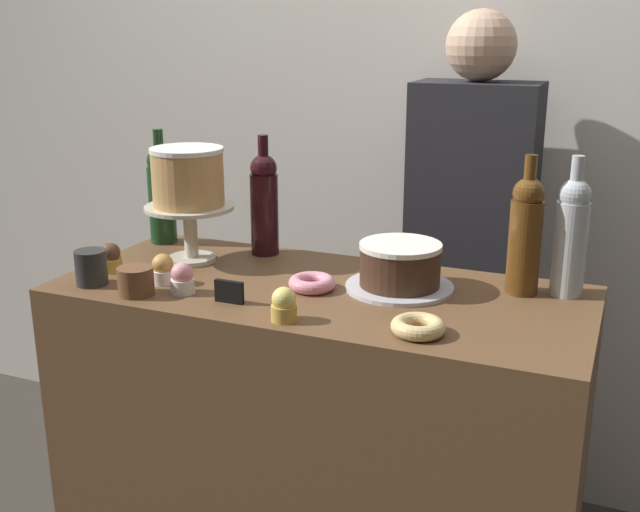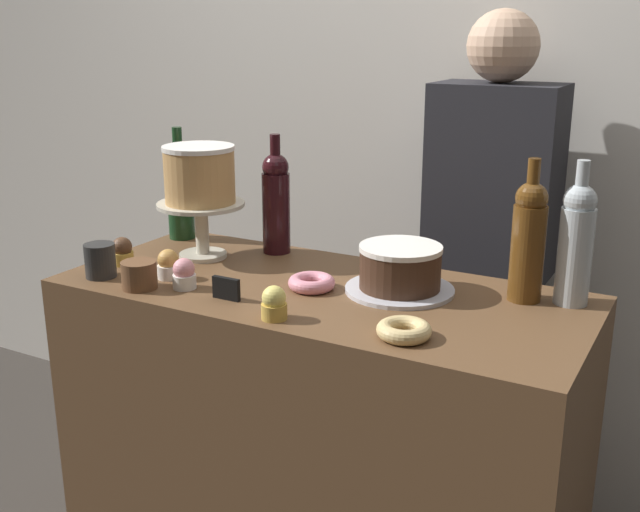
{
  "view_description": "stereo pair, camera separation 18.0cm",
  "coord_description": "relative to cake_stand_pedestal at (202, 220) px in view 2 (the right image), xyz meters",
  "views": [
    {
      "loc": [
        0.67,
        -1.59,
        1.56
      ],
      "look_at": [
        0.0,
        0.0,
        1.03
      ],
      "focal_mm": 42.95,
      "sensor_mm": 36.0,
      "label": 1
    },
    {
      "loc": [
        0.83,
        -1.51,
        1.56
      ],
      "look_at": [
        0.0,
        0.0,
        1.03
      ],
      "focal_mm": 42.95,
      "sensor_mm": 36.0,
      "label": 2
    }
  ],
  "objects": [
    {
      "name": "display_counter",
      "position": [
        0.4,
        -0.07,
        -0.58
      ],
      "size": [
        1.27,
        0.56,
        0.95
      ],
      "color": "brown",
      "rests_on": "ground_plane"
    },
    {
      "name": "cake_stand_pedestal",
      "position": [
        0.0,
        0.0,
        0.0
      ],
      "size": [
        0.23,
        0.23,
        0.15
      ],
      "color": "beige",
      "rests_on": "display_counter"
    },
    {
      "name": "chocolate_round_cake",
      "position": [
        0.58,
        -0.0,
        -0.04
      ],
      "size": [
        0.19,
        0.19,
        0.1
      ],
      "color": "#3D2619",
      "rests_on": "silver_serving_platter"
    },
    {
      "name": "barista_figure",
      "position": [
        0.62,
        0.57,
        -0.22
      ],
      "size": [
        0.36,
        0.22,
        1.6
      ],
      "color": "black",
      "rests_on": "ground_plane"
    },
    {
      "name": "back_wall",
      "position": [
        0.4,
        0.78,
        0.24
      ],
      "size": [
        6.0,
        0.05,
        2.6
      ],
      "color": "silver",
      "rests_on": "ground_plane"
    },
    {
      "name": "coffee_cup_ceramic",
      "position": [
        -0.12,
        -0.26,
        -0.06
      ],
      "size": [
        0.08,
        0.08,
        0.09
      ],
      "color": "#282828",
      "rests_on": "display_counter"
    },
    {
      "name": "cookie_stack",
      "position": [
        0.02,
        -0.28,
        -0.07
      ],
      "size": [
        0.08,
        0.08,
        0.07
      ],
      "color": "brown",
      "rests_on": "display_counter"
    },
    {
      "name": "cupcake_chocolate",
      "position": [
        -0.14,
        -0.15,
        -0.07
      ],
      "size": [
        0.06,
        0.06,
        0.07
      ],
      "color": "gold",
      "rests_on": "display_counter"
    },
    {
      "name": "wine_bottle_green",
      "position": [
        -0.17,
        0.13,
        0.04
      ],
      "size": [
        0.08,
        0.08,
        0.33
      ],
      "color": "#193D1E",
      "rests_on": "display_counter"
    },
    {
      "name": "wine_bottle_amber",
      "position": [
        0.85,
        0.08,
        0.04
      ],
      "size": [
        0.08,
        0.08,
        0.33
      ],
      "color": "#5B3814",
      "rests_on": "display_counter"
    },
    {
      "name": "cupcake_caramel",
      "position": [
        0.04,
        -0.19,
        -0.07
      ],
      "size": [
        0.06,
        0.06,
        0.07
      ],
      "color": "white",
      "rests_on": "display_counter"
    },
    {
      "name": "white_layer_cake",
      "position": [
        0.0,
        -0.0,
        0.12
      ],
      "size": [
        0.19,
        0.19,
        0.15
      ],
      "color": "tan",
      "rests_on": "cake_stand_pedestal"
    },
    {
      "name": "wine_bottle_dark_red",
      "position": [
        0.15,
        0.14,
        0.04
      ],
      "size": [
        0.08,
        0.08,
        0.33
      ],
      "color": "black",
      "rests_on": "display_counter"
    },
    {
      "name": "price_sign_chalkboard",
      "position": [
        0.25,
        -0.24,
        -0.08
      ],
      "size": [
        0.07,
        0.01,
        0.05
      ],
      "color": "black",
      "rests_on": "display_counter"
    },
    {
      "name": "silver_serving_platter",
      "position": [
        0.58,
        -0.0,
        -0.1
      ],
      "size": [
        0.26,
        0.26,
        0.01
      ],
      "color": "silver",
      "rests_on": "display_counter"
    },
    {
      "name": "donut_pink",
      "position": [
        0.39,
        -0.09,
        -0.09
      ],
      "size": [
        0.11,
        0.11,
        0.03
      ],
      "color": "pink",
      "rests_on": "display_counter"
    },
    {
      "name": "cupcake_strawberry",
      "position": [
        0.12,
        -0.23,
        -0.07
      ],
      "size": [
        0.06,
        0.06,
        0.07
      ],
      "color": "white",
      "rests_on": "display_counter"
    },
    {
      "name": "wine_bottle_clear",
      "position": [
        0.94,
        0.11,
        0.04
      ],
      "size": [
        0.08,
        0.08,
        0.33
      ],
      "color": "#B2BCC1",
      "rests_on": "display_counter"
    },
    {
      "name": "cupcake_lemon",
      "position": [
        0.41,
        -0.29,
        -0.07
      ],
      "size": [
        0.06,
        0.06,
        0.07
      ],
      "color": "gold",
      "rests_on": "display_counter"
    },
    {
      "name": "donut_glazed",
      "position": [
        0.69,
        -0.26,
        -0.09
      ],
      "size": [
        0.11,
        0.11,
        0.03
      ],
      "color": "#E0C17F",
      "rests_on": "display_counter"
    }
  ]
}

